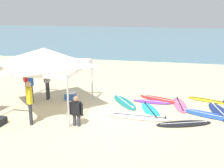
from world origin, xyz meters
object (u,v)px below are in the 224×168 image
surfboard_black (184,124)px  person_black (76,110)px  person_blue (31,83)px  person_yellow (29,100)px  surfboard_white (140,116)px  person_grey (47,80)px  surfboard_cyan (151,111)px  surfboard_pink (180,105)px  surfboard_yellow (207,100)px  surfboard_blue (208,115)px  surfboard_teal (125,102)px  canopy_tent (44,56)px  surfboard_red (161,99)px  surfboard_purple (151,102)px  surfboard_navy (221,112)px  person_red (26,80)px  cooler_box (70,96)px

surfboard_black → person_black: bearing=-166.3°
person_blue → person_yellow: size_ratio=1.00×
surfboard_white → person_grey: bearing=163.3°
surfboard_black → surfboard_cyan: (-1.38, 1.12, 0.00)m
surfboard_pink → person_blue: (-6.88, -1.06, 0.95)m
person_grey → person_yellow: bearing=-77.8°
surfboard_yellow → person_blue: 8.47m
surfboard_blue → surfboard_teal: bearing=167.4°
canopy_tent → person_black: canopy_tent is taller
surfboard_black → person_blue: size_ratio=1.34×
surfboard_teal → person_blue: 4.50m
canopy_tent → surfboard_white: (4.14, -0.10, -2.35)m
person_yellow → surfboard_yellow: bearing=31.4°
person_black → surfboard_cyan: bearing=38.3°
person_yellow → surfboard_blue: bearing=18.8°
canopy_tent → surfboard_red: (4.92, 2.28, -2.35)m
canopy_tent → surfboard_teal: bearing=25.2°
surfboard_purple → surfboard_blue: 2.72m
person_black → surfboard_black: bearing=13.7°
surfboard_red → person_blue: (-6.00, -1.64, 0.95)m
surfboard_blue → person_yellow: 7.32m
surfboard_white → person_grey: (-4.71, 1.41, 0.95)m
surfboard_teal → surfboard_cyan: 1.56m
person_black → person_yellow: bearing=-173.8°
surfboard_pink → person_grey: bearing=-176.6°
surfboard_blue → person_grey: person_grey is taller
surfboard_black → surfboard_navy: (1.58, 1.56, -0.00)m
surfboard_blue → surfboard_cyan: bearing=-179.0°
canopy_tent → person_red: canopy_tent is taller
surfboard_purple → surfboard_navy: size_ratio=0.72×
surfboard_pink → person_black: bearing=-141.4°
surfboard_blue → person_blue: size_ratio=1.45×
canopy_tent → surfboard_navy: canopy_tent is taller
surfboard_yellow → person_yellow: (-7.03, -4.29, 0.95)m
person_black → surfboard_blue: bearing=23.0°
surfboard_white → surfboard_pink: same height
surfboard_purple → surfboard_black: (1.44, -2.32, -0.00)m
surfboard_blue → person_blue: person_blue is taller
surfboard_teal → cooler_box: cooler_box is taller
canopy_tent → surfboard_black: size_ratio=1.46×
person_red → surfboard_blue: bearing=-2.8°
surfboard_yellow → surfboard_cyan: 3.25m
person_red → person_black: size_ratio=1.43×
surfboard_navy → person_yellow: person_yellow is taller
surfboard_yellow → person_blue: person_blue is taller
surfboard_pink → cooler_box: cooler_box is taller
person_yellow → cooler_box: bearing=81.2°
person_red → person_yellow: bearing=-59.4°
canopy_tent → surfboard_pink: bearing=16.2°
surfboard_navy → surfboard_black: bearing=-135.4°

